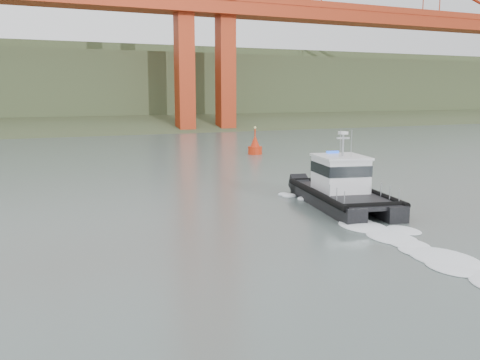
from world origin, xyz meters
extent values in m
plane|color=slate|center=(0.00, 0.00, 0.00)|extent=(400.00, 400.00, 0.00)
cube|color=#3D4E2C|center=(0.00, 92.00, 0.00)|extent=(500.00, 44.72, 16.25)
cube|color=#3D4E2C|center=(0.00, 120.00, 6.00)|extent=(500.00, 70.00, 18.00)
cube|color=#3D4E2C|center=(0.00, 145.00, 11.00)|extent=(500.00, 60.00, 16.00)
cube|color=#9D2D13|center=(0.00, 75.00, 22.00)|extent=(260.00, 6.00, 2.20)
cube|color=black|center=(4.70, 9.24, 0.38)|extent=(3.27, 9.96, 1.08)
cube|color=black|center=(7.08, 8.72, 0.38)|extent=(3.27, 9.96, 1.08)
cube|color=black|center=(5.79, 8.54, 0.81)|extent=(5.36, 9.16, 0.23)
cube|color=white|center=(5.98, 9.42, 1.96)|extent=(3.34, 3.76, 2.08)
cube|color=black|center=(5.98, 9.42, 2.34)|extent=(3.41, 3.82, 0.68)
cube|color=white|center=(5.98, 9.42, 3.07)|extent=(3.56, 3.97, 0.14)
cylinder|color=gray|center=(5.93, 9.16, 3.81)|extent=(0.14, 0.14, 1.63)
cylinder|color=white|center=(5.93, 9.16, 4.58)|extent=(0.63, 0.63, 0.16)
cylinder|color=red|center=(13.54, 37.02, 0.36)|extent=(1.63, 1.63, 1.09)
cone|color=red|center=(13.54, 37.02, 1.45)|extent=(1.27, 1.27, 1.63)
cylinder|color=red|center=(13.54, 37.02, 2.54)|extent=(0.14, 0.14, 0.91)
sphere|color=#E5D87F|center=(13.54, 37.02, 3.08)|extent=(0.27, 0.27, 0.27)
camera|label=1|loc=(-13.55, -18.18, 7.03)|focal=40.00mm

